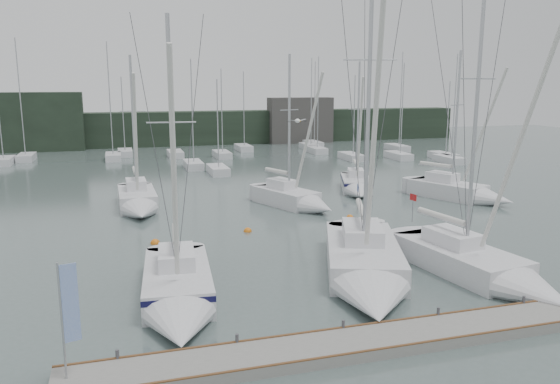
{
  "coord_description": "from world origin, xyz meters",
  "views": [
    {
      "loc": [
        -9.6,
        -21.33,
        9.28
      ],
      "look_at": [
        -1.73,
        5.0,
        3.75
      ],
      "focal_mm": 35.0,
      "sensor_mm": 36.0,
      "label": 1
    }
  ],
  "objects": [
    {
      "name": "buoy_b",
      "position": [
        5.64,
        12.64,
        0.0
      ],
      "size": [
        0.51,
        0.51,
        0.51
      ],
      "primitive_type": "sphere",
      "color": "#D06612",
      "rests_on": "ground"
    },
    {
      "name": "sailboat_near_left",
      "position": [
        -7.54,
        0.3,
        0.58
      ],
      "size": [
        3.69,
        9.96,
        12.98
      ],
      "rotation": [
        0.0,
        0.0,
        -0.09
      ],
      "color": "#BCBDC1",
      "rests_on": "ground"
    },
    {
      "name": "ground",
      "position": [
        0.0,
        0.0,
        0.0
      ],
      "size": [
        160.0,
        160.0,
        0.0
      ],
      "primitive_type": "plane",
      "color": "#4E5E5B",
      "rests_on": "ground"
    },
    {
      "name": "dock",
      "position": [
        0.0,
        -5.0,
        0.2
      ],
      "size": [
        24.0,
        2.0,
        0.4
      ],
      "primitive_type": "cube",
      "color": "slate",
      "rests_on": "ground"
    },
    {
      "name": "dock_banner",
      "position": [
        -11.33,
        -4.83,
        2.59
      ],
      "size": [
        0.54,
        0.21,
        3.71
      ],
      "rotation": [
        0.0,
        0.0,
        0.31
      ],
      "color": "#A2A5AA",
      "rests_on": "dock"
    },
    {
      "name": "far_treeline",
      "position": [
        0.0,
        62.0,
        2.5
      ],
      "size": [
        90.0,
        4.0,
        5.0
      ],
      "primitive_type": "cube",
      "color": "black",
      "rests_on": "ground"
    },
    {
      "name": "buoy_c",
      "position": [
        -7.82,
        10.26,
        0.0
      ],
      "size": [
        0.56,
        0.56,
        0.56
      ],
      "primitive_type": "sphere",
      "color": "#D06612",
      "rests_on": "ground"
    },
    {
      "name": "sailboat_near_center",
      "position": [
        1.16,
        0.54,
        0.61
      ],
      "size": [
        7.38,
        12.21,
        17.58
      ],
      "rotation": [
        0.0,
        0.0,
        -0.36
      ],
      "color": "#BCBDC1",
      "rests_on": "ground"
    },
    {
      "name": "sailboat_near_right",
      "position": [
        6.83,
        -0.91,
        0.57
      ],
      "size": [
        4.49,
        10.64,
        16.01
      ],
      "rotation": [
        0.0,
        0.0,
        0.15
      ],
      "color": "#BCBDC1",
      "rests_on": "ground"
    },
    {
      "name": "far_building_left",
      "position": [
        -20.0,
        60.0,
        4.0
      ],
      "size": [
        12.0,
        3.0,
        8.0
      ],
      "primitive_type": "cube",
      "color": "black",
      "rests_on": "ground"
    },
    {
      "name": "sailboat_mid_e",
      "position": [
        16.86,
        15.35,
        0.6
      ],
      "size": [
        6.02,
        8.94,
        12.58
      ],
      "rotation": [
        0.0,
        0.0,
        0.43
      ],
      "color": "#BCBDC1",
      "rests_on": "ground"
    },
    {
      "name": "buoy_a",
      "position": [
        -2.0,
        11.29,
        0.0
      ],
      "size": [
        0.52,
        0.52,
        0.52
      ],
      "primitive_type": "sphere",
      "color": "#D06612",
      "rests_on": "ground"
    },
    {
      "name": "seagull",
      "position": [
        -1.37,
        3.32,
        7.51
      ],
      "size": [
        0.96,
        0.47,
        0.19
      ],
      "rotation": [
        0.0,
        0.0,
        0.34
      ],
      "color": "white",
      "rests_on": "ground"
    },
    {
      "name": "sailboat_mid_b",
      "position": [
        -8.39,
        19.03,
        0.6
      ],
      "size": [
        2.79,
        8.54,
        12.07
      ],
      "rotation": [
        0.0,
        0.0,
        0.02
      ],
      "color": "#BCBDC1",
      "rests_on": "ground"
    },
    {
      "name": "far_building_right",
      "position": [
        18.0,
        60.0,
        3.5
      ],
      "size": [
        10.0,
        3.0,
        7.0
      ],
      "primitive_type": "cube",
      "color": "#3D3A38",
      "rests_on": "ground"
    },
    {
      "name": "sailboat_mid_c",
      "position": [
        3.16,
        16.65,
        0.59
      ],
      "size": [
        5.26,
        8.14,
        12.09
      ],
      "rotation": [
        0.0,
        0.0,
        0.39
      ],
      "color": "#BCBDC1",
      "rests_on": "ground"
    },
    {
      "name": "sailboat_mid_d",
      "position": [
        9.87,
        20.71,
        0.56
      ],
      "size": [
        4.87,
        8.07,
        11.82
      ],
      "rotation": [
        0.0,
        0.0,
        -0.34
      ],
      "color": "#BCBDC1",
      "rests_on": "ground"
    },
    {
      "name": "mast_forest",
      "position": [
        3.38,
        44.4,
        0.47
      ],
      "size": [
        60.37,
        24.73,
        14.54
      ],
      "color": "#BCBDC1",
      "rests_on": "ground"
    }
  ]
}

